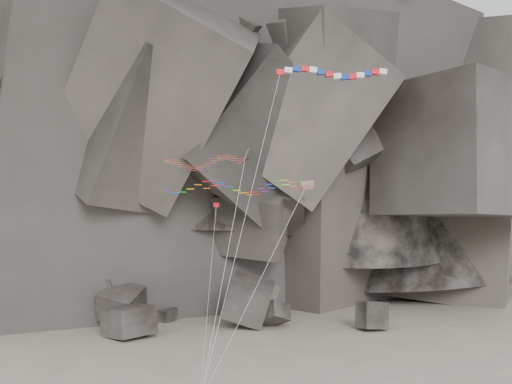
{
  "coord_description": "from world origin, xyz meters",
  "views": [
    {
      "loc": [
        -4.26,
        -49.59,
        16.86
      ],
      "look_at": [
        2.73,
        6.0,
        18.81
      ],
      "focal_mm": 40.0,
      "sensor_mm": 36.0,
      "label": 1
    }
  ],
  "objects": [
    {
      "name": "boulder_field",
      "position": [
        -12.31,
        35.05,
        2.45
      ],
      "size": [
        64.89,
        18.58,
        8.74
      ],
      "color": "#47423F",
      "rests_on": "ground"
    },
    {
      "name": "delta_kite",
      "position": [
        -2.71,
        3.85,
        21.57
      ],
      "size": [
        8.5,
        8.44,
        21.34
      ],
      "rotation": [
        0.0,
        0.0,
        -0.21
      ],
      "color": "red",
      "rests_on": "ground"
    },
    {
      "name": "headland",
      "position": [
        0.0,
        70.0,
        42.0
      ],
      "size": [
        110.0,
        70.0,
        84.0
      ],
      "primitive_type": null,
      "color": "#564D46",
      "rests_on": "ground"
    },
    {
      "name": "parafoil_kite",
      "position": [
        -0.22,
        -0.15,
        19.04
      ],
      "size": [
        13.47,
        3.87,
        17.97
      ],
      "rotation": [
        0.0,
        0.0,
        0.27
      ],
      "color": "#F0EE0D",
      "rests_on": "ground"
    },
    {
      "name": "pennant_kite",
      "position": [
        -1.58,
        2.93,
        15.03
      ],
      "size": [
        2.01,
        7.9,
        16.04
      ],
      "rotation": [
        0.0,
        0.0,
        0.49
      ],
      "color": "red",
      "rests_on": "ground"
    },
    {
      "name": "banner_kite",
      "position": [
        9.16,
        1.27,
        29.54
      ],
      "size": [
        17.53,
        5.35,
        28.62
      ],
      "rotation": [
        0.0,
        0.0,
        -0.0
      ],
      "color": "red",
      "rests_on": "ground"
    }
  ]
}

